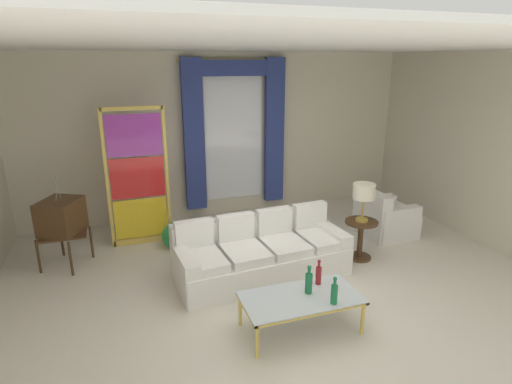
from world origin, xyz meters
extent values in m
plane|color=silver|center=(0.00, 0.00, 0.00)|extent=(16.00, 16.00, 0.00)
cube|color=beige|center=(0.00, 3.06, 1.50)|extent=(8.00, 0.12, 3.00)
cube|color=beige|center=(3.66, 0.60, 1.50)|extent=(0.12, 7.00, 3.00)
cube|color=white|center=(0.00, 0.80, 3.02)|extent=(8.00, 7.60, 0.04)
cube|color=white|center=(0.24, 2.98, 1.55)|extent=(1.10, 0.02, 2.50)
cylinder|color=gold|center=(0.24, 2.90, 2.86)|extent=(2.00, 0.04, 0.04)
cube|color=navy|center=(-0.53, 2.88, 1.55)|extent=(0.36, 0.12, 2.70)
cube|color=navy|center=(1.01, 2.88, 1.55)|extent=(0.36, 0.12, 2.70)
cube|color=navy|center=(0.24, 2.88, 2.72)|extent=(1.80, 0.10, 0.28)
cube|color=white|center=(-0.13, 0.36, 0.19)|extent=(2.38, 1.07, 0.38)
cube|color=white|center=(-0.15, 0.73, 0.39)|extent=(2.33, 0.37, 0.78)
cube|color=white|center=(0.94, 0.44, 0.28)|extent=(0.26, 0.87, 0.56)
cube|color=white|center=(-1.19, 0.28, 0.28)|extent=(0.26, 0.87, 0.56)
cube|color=white|center=(0.74, 0.38, 0.44)|extent=(0.59, 0.78, 0.12)
cube|color=white|center=(0.72, 0.70, 0.66)|extent=(0.52, 0.18, 0.40)
cube|color=white|center=(0.17, 0.33, 0.44)|extent=(0.59, 0.78, 0.12)
cube|color=white|center=(0.14, 0.65, 0.66)|extent=(0.52, 0.18, 0.40)
cube|color=white|center=(-0.41, 0.29, 0.44)|extent=(0.59, 0.78, 0.12)
cube|color=white|center=(-0.44, 0.61, 0.66)|extent=(0.52, 0.18, 0.40)
cube|color=white|center=(-0.99, 0.25, 0.44)|extent=(0.59, 0.78, 0.12)
cube|color=white|center=(-1.01, 0.57, 0.66)|extent=(0.52, 0.18, 0.40)
cube|color=silver|center=(-0.14, -0.89, 0.40)|extent=(1.29, 0.65, 0.02)
cube|color=gold|center=(-0.14, -0.59, 0.38)|extent=(1.29, 0.04, 0.03)
cube|color=gold|center=(-0.14, -1.20, 0.38)|extent=(1.29, 0.04, 0.03)
cube|color=gold|center=(-0.76, -0.89, 0.38)|extent=(0.04, 0.65, 0.03)
cube|color=gold|center=(0.49, -0.89, 0.38)|extent=(0.04, 0.65, 0.03)
cylinder|color=gold|center=(-0.74, -0.61, 0.19)|extent=(0.04, 0.04, 0.38)
cylinder|color=gold|center=(0.47, -0.61, 0.19)|extent=(0.04, 0.04, 0.38)
cylinder|color=gold|center=(-0.74, -1.18, 0.19)|extent=(0.04, 0.04, 0.38)
cylinder|color=gold|center=(0.47, -1.18, 0.19)|extent=(0.04, 0.04, 0.38)
cylinder|color=#196B3D|center=(-0.03, -0.85, 0.53)|extent=(0.08, 0.08, 0.23)
cylinder|color=#196B3D|center=(-0.03, -0.85, 0.67)|extent=(0.04, 0.04, 0.06)
sphere|color=#196B3D|center=(-0.03, -0.85, 0.72)|extent=(0.05, 0.05, 0.05)
cylinder|color=maroon|center=(0.16, -0.71, 0.51)|extent=(0.07, 0.07, 0.21)
cylinder|color=maroon|center=(0.16, -0.71, 0.65)|extent=(0.03, 0.03, 0.06)
sphere|color=maroon|center=(0.16, -0.71, 0.69)|extent=(0.04, 0.04, 0.04)
cylinder|color=#196B3D|center=(0.13, -1.13, 0.52)|extent=(0.07, 0.07, 0.21)
cylinder|color=#196B3D|center=(0.13, -1.13, 0.65)|extent=(0.03, 0.03, 0.06)
sphere|color=#196B3D|center=(0.13, -1.13, 0.70)|extent=(0.04, 0.04, 0.04)
cube|color=#472D19|center=(-2.70, 1.60, 0.50)|extent=(0.62, 0.54, 0.03)
cylinder|color=#472D19|center=(-3.04, 1.46, 0.25)|extent=(0.04, 0.04, 0.50)
cylinder|color=#472D19|center=(-2.78, 1.96, 0.25)|extent=(0.04, 0.04, 0.50)
cylinder|color=#472D19|center=(-2.61, 1.24, 0.25)|extent=(0.04, 0.04, 0.50)
cylinder|color=#472D19|center=(-2.35, 1.74, 0.25)|extent=(0.04, 0.04, 0.50)
cube|color=#472D19|center=(-2.70, 1.60, 0.76)|extent=(0.68, 0.72, 0.48)
cube|color=black|center=(-2.90, 1.70, 0.78)|extent=(0.19, 0.35, 0.30)
cylinder|color=gold|center=(-2.94, 1.63, 0.59)|extent=(0.03, 0.04, 0.04)
cylinder|color=gold|center=(-2.87, 1.78, 0.59)|extent=(0.03, 0.04, 0.04)
cylinder|color=silver|center=(-2.70, 1.60, 1.18)|extent=(0.07, 0.12, 0.34)
cylinder|color=silver|center=(-2.70, 1.60, 1.18)|extent=(0.07, 0.12, 0.34)
cube|color=white|center=(2.37, 1.07, 0.20)|extent=(0.83, 0.83, 0.40)
cube|color=white|center=(2.37, 1.07, 0.45)|extent=(0.71, 0.71, 0.10)
cube|color=white|center=(2.05, 1.06, 0.40)|extent=(0.23, 0.81, 0.80)
cube|color=white|center=(2.36, 1.39, 0.29)|extent=(0.74, 0.21, 0.58)
cube|color=white|center=(2.38, 0.75, 0.29)|extent=(0.74, 0.21, 0.58)
cube|color=gold|center=(-2.04, 2.04, 1.10)|extent=(0.05, 0.05, 2.20)
cube|color=gold|center=(-1.14, 2.04, 1.10)|extent=(0.05, 0.05, 2.20)
cube|color=gold|center=(-1.59, 2.04, 2.17)|extent=(0.90, 0.05, 0.06)
cube|color=gold|center=(-1.59, 2.04, 0.05)|extent=(0.90, 0.05, 0.10)
cube|color=yellow|center=(-1.59, 2.04, 0.43)|extent=(0.82, 0.02, 0.64)
cube|color=red|center=(-1.59, 2.04, 1.10)|extent=(0.82, 0.02, 0.64)
cube|color=purple|center=(-1.59, 2.04, 1.77)|extent=(0.82, 0.02, 0.64)
cylinder|color=beige|center=(-1.11, 1.72, 0.03)|extent=(0.16, 0.16, 0.06)
ellipsoid|color=#153BA4|center=(-1.11, 1.72, 0.14)|extent=(0.18, 0.32, 0.20)
sphere|color=#153BA4|center=(-1.11, 1.86, 0.25)|extent=(0.09, 0.09, 0.09)
cone|color=gold|center=(-1.11, 1.92, 0.25)|extent=(0.02, 0.04, 0.02)
cone|color=#278D41|center=(-1.11, 1.54, 0.24)|extent=(0.44, 0.40, 0.50)
cylinder|color=#472D19|center=(1.44, 0.42, 0.58)|extent=(0.48, 0.48, 0.03)
cylinder|color=#472D19|center=(1.44, 0.42, 0.29)|extent=(0.08, 0.08, 0.55)
cylinder|color=#472D19|center=(1.44, 0.42, 0.01)|extent=(0.36, 0.36, 0.03)
cylinder|color=#B29338|center=(1.44, 0.42, 0.61)|extent=(0.18, 0.18, 0.04)
cylinder|color=#B29338|center=(1.44, 0.42, 0.81)|extent=(0.03, 0.03, 0.36)
cylinder|color=beige|center=(1.44, 0.42, 1.05)|extent=(0.32, 0.32, 0.22)
camera|label=1|loc=(-1.89, -4.50, 2.85)|focal=29.45mm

